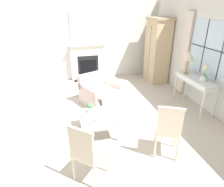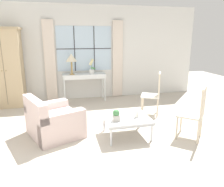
% 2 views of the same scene
% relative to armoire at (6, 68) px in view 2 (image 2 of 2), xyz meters
% --- Properties ---
extents(ground_plane, '(14.00, 14.00, 0.00)m').
position_rel_armoire_xyz_m(ground_plane, '(2.16, -2.67, -1.07)').
color(ground_plane, '#BCB2A3').
extents(wall_back_windowed, '(7.20, 0.14, 2.80)m').
position_rel_armoire_xyz_m(wall_back_windowed, '(2.16, 0.36, 0.32)').
color(wall_back_windowed, silver).
rests_on(wall_back_windowed, ground_plane).
extents(armoire, '(0.91, 0.63, 2.13)m').
position_rel_armoire_xyz_m(armoire, '(0.00, 0.00, 0.00)').
color(armoire, tan).
rests_on(armoire, ground_plane).
extents(console_table, '(1.27, 0.43, 0.82)m').
position_rel_armoire_xyz_m(console_table, '(2.10, 0.06, -0.35)').
color(console_table, silver).
rests_on(console_table, ground_plane).
extents(table_lamp, '(0.32, 0.32, 0.60)m').
position_rel_armoire_xyz_m(table_lamp, '(1.74, -0.00, 0.22)').
color(table_lamp, '#9E7F47').
rests_on(table_lamp, console_table).
extents(potted_orchid, '(0.20, 0.15, 0.44)m').
position_rel_armoire_xyz_m(potted_orchid, '(2.33, 0.08, -0.08)').
color(potted_orchid, white).
rests_on(potted_orchid, console_table).
extents(armchair_upholstered, '(1.19, 1.25, 0.79)m').
position_rel_armoire_xyz_m(armchair_upholstered, '(1.23, -2.23, -0.79)').
color(armchair_upholstered, beige).
rests_on(armchair_upholstered, ground_plane).
extents(side_chair_wooden, '(0.59, 0.59, 1.06)m').
position_rel_armoire_xyz_m(side_chair_wooden, '(3.65, -1.56, -0.48)').
color(side_chair_wooden, white).
rests_on(side_chair_wooden, ground_plane).
extents(accent_chair_wooden, '(0.62, 0.62, 1.02)m').
position_rel_armoire_xyz_m(accent_chair_wooden, '(3.83, -3.00, -0.50)').
color(accent_chair_wooden, beige).
rests_on(accent_chair_wooden, ground_plane).
extents(coffee_table, '(0.87, 0.75, 0.38)m').
position_rel_armoire_xyz_m(coffee_table, '(2.62, -2.59, -0.73)').
color(coffee_table, silver).
rests_on(coffee_table, ground_plane).
extents(potted_plant_small, '(0.13, 0.13, 0.22)m').
position_rel_armoire_xyz_m(potted_plant_small, '(2.37, -2.71, -0.57)').
color(potted_plant_small, '#BCB7AD').
rests_on(potted_plant_small, coffee_table).
extents(pillar_candle, '(0.09, 0.09, 0.16)m').
position_rel_armoire_xyz_m(pillar_candle, '(2.80, -2.64, -0.62)').
color(pillar_candle, silver).
rests_on(pillar_candle, coffee_table).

